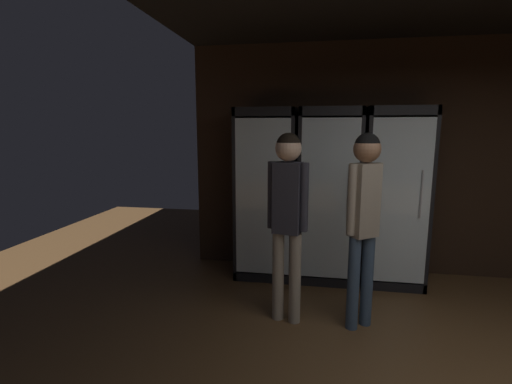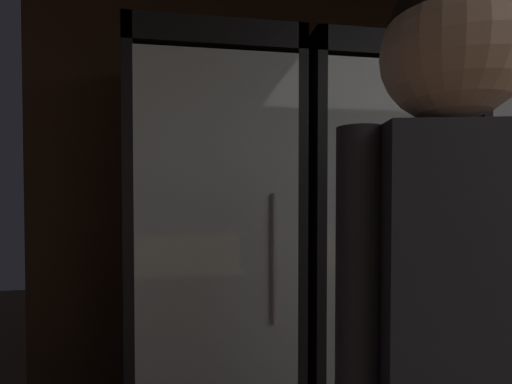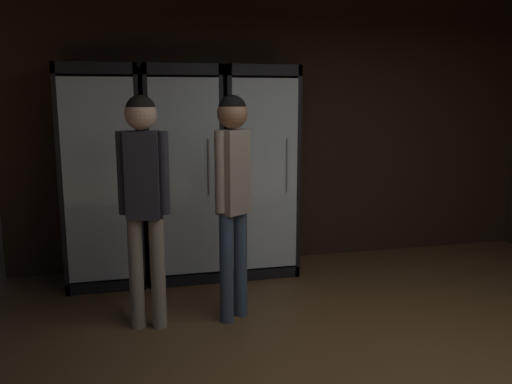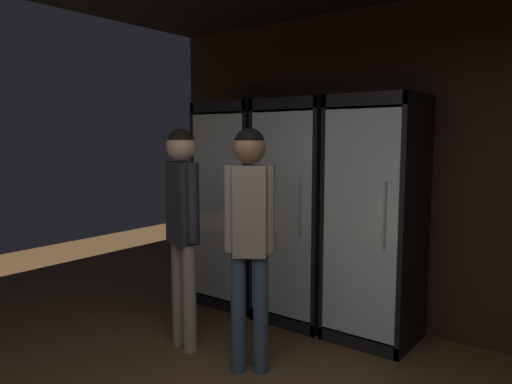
{
  "view_description": "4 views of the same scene",
  "coord_description": "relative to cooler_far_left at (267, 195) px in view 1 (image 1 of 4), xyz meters",
  "views": [
    {
      "loc": [
        -1.43,
        -1.58,
        1.77
      ],
      "look_at": [
        -2.1,
        2.31,
        1.09
      ],
      "focal_mm": 25.43,
      "sensor_mm": 36.0,
      "label": 1
    },
    {
      "loc": [
        -2.1,
        1.05,
        1.39
      ],
      "look_at": [
        -1.84,
        2.69,
        1.35
      ],
      "focal_mm": 24.49,
      "sensor_mm": 36.0,
      "label": 2
    },
    {
      "loc": [
        -1.76,
        -2.2,
        1.73
      ],
      "look_at": [
        -0.66,
        2.38,
        0.86
      ],
      "focal_mm": 36.27,
      "sensor_mm": 36.0,
      "label": 3
    },
    {
      "loc": [
        1.0,
        -1.0,
        1.68
      ],
      "look_at": [
        -1.74,
        2.58,
        1.16
      ],
      "focal_mm": 33.6,
      "sensor_mm": 36.0,
      "label": 4
    }
  ],
  "objects": [
    {
      "name": "shopper_far",
      "position": [
        1.01,
        -1.14,
        0.12
      ],
      "size": [
        0.3,
        0.26,
        1.74
      ],
      "color": "#384C66",
      "rests_on": "ground"
    },
    {
      "name": "cooler_far_left",
      "position": [
        0.0,
        0.0,
        0.0
      ],
      "size": [
        0.69,
        0.64,
        2.01
      ],
      "color": "black",
      "rests_on": "ground"
    },
    {
      "name": "cooler_center",
      "position": [
        1.46,
        -0.0,
        0.01
      ],
      "size": [
        0.69,
        0.64,
        2.01
      ],
      "color": "black",
      "rests_on": "ground"
    },
    {
      "name": "shopper_near",
      "position": [
        0.35,
        -1.14,
        0.12
      ],
      "size": [
        0.37,
        0.23,
        1.74
      ],
      "color": "gray",
      "rests_on": "ground"
    },
    {
      "name": "cooler_left",
      "position": [
        0.73,
        0.0,
        0.01
      ],
      "size": [
        0.69,
        0.64,
        2.01
      ],
      "color": "black",
      "rests_on": "ground"
    },
    {
      "name": "wall_back",
      "position": [
        2.03,
        0.31,
        0.42
      ],
      "size": [
        6.0,
        0.06,
        2.8
      ],
      "primitive_type": "cube",
      "color": "black",
      "rests_on": "ground"
    }
  ]
}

